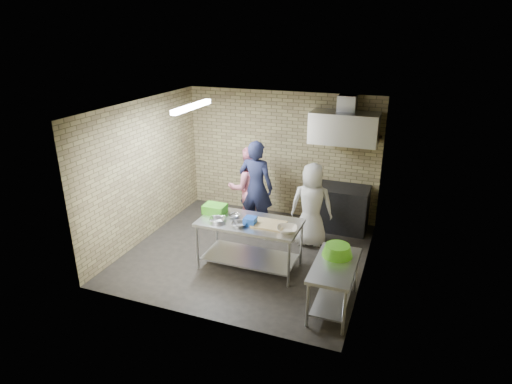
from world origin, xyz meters
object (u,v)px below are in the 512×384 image
at_px(side_counter, 333,286).
at_px(man_navy, 256,187).
at_px(stove, 338,208).
at_px(green_crate, 215,209).
at_px(woman_white, 312,205).
at_px(woman_pink, 248,188).
at_px(prep_table, 250,244).
at_px(blue_tub, 250,221).
at_px(green_basin, 337,250).
at_px(bottle_red, 348,130).

xyz_separation_m(side_counter, man_navy, (-1.97, 2.01, 0.58)).
distance_m(side_counter, stove, 2.79).
height_order(green_crate, woman_white, woman_white).
bearing_deg(side_counter, woman_pink, 135.30).
bearing_deg(stove, woman_pink, -161.68).
bearing_deg(prep_table, blue_tub, -63.43).
relative_size(prep_table, stove, 1.43).
height_order(prep_table, blue_tub, blue_tub).
bearing_deg(green_basin, bottle_red, 97.90).
distance_m(green_crate, bottle_red, 3.09).
bearing_deg(woman_white, blue_tub, 52.29).
height_order(green_crate, man_navy, man_navy).
bearing_deg(green_basin, blue_tub, 167.84).
bearing_deg(green_crate, man_navy, 75.70).
relative_size(man_navy, woman_white, 1.18).
height_order(stove, green_crate, green_crate).
distance_m(prep_table, bottle_red, 3.05).
distance_m(blue_tub, woman_pink, 1.73).
xyz_separation_m(stove, man_navy, (-1.52, -0.74, 0.50)).
bearing_deg(man_navy, prep_table, 106.01).
distance_m(side_counter, bottle_red, 3.44).
relative_size(prep_table, woman_pink, 1.01).
bearing_deg(bottle_red, green_basin, -82.10).
bearing_deg(woman_pink, bottle_red, 172.74).
xyz_separation_m(green_crate, green_basin, (2.26, -0.55, -0.10)).
distance_m(prep_table, side_counter, 1.72).
distance_m(stove, bottle_red, 1.60).
bearing_deg(stove, green_basin, -80.24).
relative_size(woman_pink, woman_white, 1.06).
bearing_deg(blue_tub, prep_table, 116.57).
height_order(blue_tub, green_basin, blue_tub).
bearing_deg(green_basin, side_counter, -85.43).
relative_size(side_counter, green_basin, 2.61).
relative_size(bottle_red, man_navy, 0.09).
distance_m(green_basin, woman_pink, 2.90).
xyz_separation_m(stove, woman_white, (-0.35, -0.88, 0.35)).
bearing_deg(prep_table, woman_white, 56.87).
relative_size(prep_table, green_basin, 3.74).
height_order(side_counter, man_navy, man_navy).
xyz_separation_m(stove, bottle_red, (0.05, 0.24, 1.58)).
bearing_deg(blue_tub, green_basin, -12.16).
relative_size(prep_table, woman_white, 1.07).
bearing_deg(green_basin, prep_table, 164.75).
xyz_separation_m(stove, green_crate, (-1.83, -1.95, 0.49)).
relative_size(stove, green_crate, 3.14).
xyz_separation_m(prep_table, green_crate, (-0.70, 0.12, 0.51)).
bearing_deg(man_navy, green_basin, 137.66).
relative_size(man_navy, woman_pink, 1.11).
xyz_separation_m(man_navy, woman_pink, (-0.22, 0.16, -0.10)).
bearing_deg(woman_white, prep_table, 48.56).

